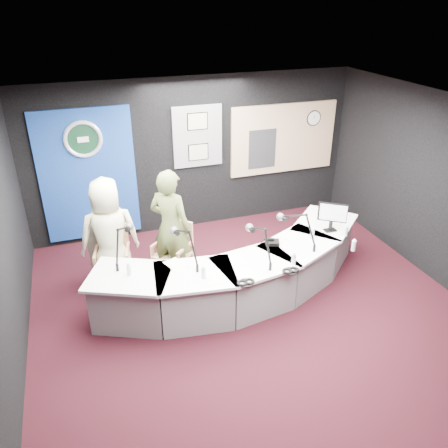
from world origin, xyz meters
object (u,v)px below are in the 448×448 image
object	(u,v)px
broadcast_desk	(239,274)
armchair_left	(113,262)
armchair_right	(172,252)
person_man	(110,236)
person_woman	(171,228)

from	to	relation	value
broadcast_desk	armchair_left	world-z (taller)	armchair_left
armchair_right	person_man	world-z (taller)	person_man
broadcast_desk	armchair_right	xyz separation A→B (m)	(-0.82, 0.72, 0.13)
broadcast_desk	person_man	bearing A→B (deg)	153.80
person_man	person_woman	xyz separation A→B (m)	(0.88, -0.12, 0.04)
broadcast_desk	armchair_right	bearing A→B (deg)	138.82
armchair_left	armchair_right	size ratio (longest dim) A/B	0.85
armchair_left	person_woman	size ratio (longest dim) A/B	0.47
broadcast_desk	armchair_left	xyz separation A→B (m)	(-1.71, 0.84, 0.06)
broadcast_desk	armchair_left	size ratio (longest dim) A/B	5.22
person_man	person_woman	world-z (taller)	person_woman
broadcast_desk	armchair_left	bearing A→B (deg)	153.80
person_woman	person_man	bearing A→B (deg)	36.24
broadcast_desk	person_man	world-z (taller)	person_man
broadcast_desk	armchair_right	size ratio (longest dim) A/B	4.43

